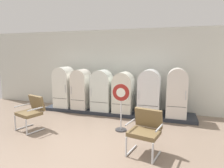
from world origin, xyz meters
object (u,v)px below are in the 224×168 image
object	(u,v)px
refrigerator_0	(64,86)
armchair_left	(32,110)
refrigerator_1	(81,88)
refrigerator_2	(102,89)
refrigerator_4	(149,91)
armchair_right	(145,128)
refrigerator_5	(177,91)
refrigerator_3	(123,91)
sign_stand	(121,108)

from	to	relation	value
refrigerator_0	armchair_left	distance (m)	2.11
refrigerator_1	refrigerator_2	distance (m)	0.83
refrigerator_0	refrigerator_1	world-z (taller)	refrigerator_0
refrigerator_4	armchair_right	bearing A→B (deg)	-85.10
refrigerator_4	refrigerator_5	bearing A→B (deg)	-2.22
refrigerator_1	refrigerator_4	distance (m)	2.52
refrigerator_3	armchair_right	world-z (taller)	refrigerator_3
refrigerator_4	sign_stand	bearing A→B (deg)	-112.90
refrigerator_3	sign_stand	xyz separation A→B (m)	(0.29, -1.44, -0.20)
refrigerator_0	refrigerator_2	bearing A→B (deg)	-1.45
refrigerator_3	armchair_right	size ratio (longest dim) A/B	1.46
refrigerator_2	armchair_right	bearing A→B (deg)	-52.31
refrigerator_1	refrigerator_5	xyz separation A→B (m)	(3.40, -0.02, 0.06)
refrigerator_3	refrigerator_5	distance (m)	1.78
refrigerator_4	armchair_right	size ratio (longest dim) A/B	1.58
refrigerator_5	armchair_right	size ratio (longest dim) A/B	1.64
refrigerator_1	refrigerator_3	world-z (taller)	refrigerator_1
refrigerator_4	armchair_left	size ratio (longest dim) A/B	1.58
armchair_left	armchair_right	distance (m)	3.31
refrigerator_1	refrigerator_5	bearing A→B (deg)	-0.29
refrigerator_2	refrigerator_1	bearing A→B (deg)	177.98
refrigerator_4	armchair_right	xyz separation A→B (m)	(0.21, -2.51, -0.35)
armchair_right	sign_stand	xyz separation A→B (m)	(-0.82, 1.07, 0.09)
refrigerator_2	refrigerator_0	bearing A→B (deg)	178.55
refrigerator_0	refrigerator_2	world-z (taller)	refrigerator_0
refrigerator_2	refrigerator_5	xyz separation A→B (m)	(2.57, 0.01, 0.07)
refrigerator_4	armchair_left	bearing A→B (deg)	-145.85
refrigerator_5	armchair_left	bearing A→B (deg)	-152.61
refrigerator_0	refrigerator_4	xyz separation A→B (m)	(3.24, 0.01, -0.02)
refrigerator_0	refrigerator_1	bearing A→B (deg)	-0.80
refrigerator_1	sign_stand	world-z (taller)	refrigerator_1
refrigerator_3	refrigerator_4	world-z (taller)	refrigerator_4
refrigerator_2	armchair_right	xyz separation A→B (m)	(1.90, -2.46, -0.33)
refrigerator_1	sign_stand	bearing A→B (deg)	-36.71
refrigerator_1	armchair_left	size ratio (longest dim) A/B	1.52
armchair_right	armchair_left	bearing A→B (deg)	172.58
refrigerator_5	refrigerator_0	bearing A→B (deg)	179.62
refrigerator_0	armchair_right	xyz separation A→B (m)	(3.46, -2.50, -0.37)
refrigerator_2	refrigerator_5	distance (m)	2.57
refrigerator_1	armchair_right	xyz separation A→B (m)	(2.73, -2.49, -0.33)
refrigerator_3	refrigerator_5	xyz separation A→B (m)	(1.78, -0.04, 0.10)
refrigerator_2	refrigerator_4	world-z (taller)	refrigerator_4
refrigerator_0	armchair_right	size ratio (longest dim) A/B	1.60
refrigerator_5	armchair_right	bearing A→B (deg)	-105.09
refrigerator_3	armchair_right	xyz separation A→B (m)	(1.11, -2.51, -0.30)
refrigerator_5	sign_stand	distance (m)	2.07
refrigerator_2	armchair_right	distance (m)	3.13
refrigerator_3	refrigerator_1	bearing A→B (deg)	-179.37
refrigerator_0	sign_stand	xyz separation A→B (m)	(2.63, -1.43, -0.28)
sign_stand	refrigerator_1	bearing A→B (deg)	143.29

